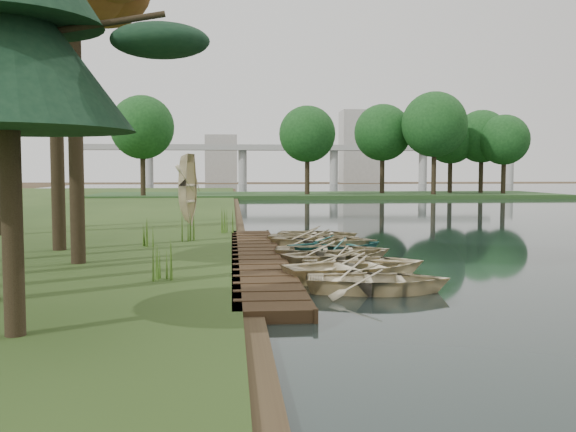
{
  "coord_description": "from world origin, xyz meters",
  "views": [
    {
      "loc": [
        -2.39,
        -19.62,
        2.87
      ],
      "look_at": [
        -0.5,
        1.86,
        1.36
      ],
      "focal_mm": 40.0,
      "sensor_mm": 36.0,
      "label": 1
    }
  ],
  "objects": [
    {
      "name": "peninsula",
      "position": [
        8.0,
        50.0,
        0.23
      ],
      "size": [
        50.0,
        14.0,
        0.45
      ],
      "primitive_type": "cube",
      "color": "#26451F",
      "rests_on": "ground"
    },
    {
      "name": "boardwalk",
      "position": [
        -1.6,
        0.0,
        0.15
      ],
      "size": [
        1.6,
        16.0,
        0.3
      ],
      "primitive_type": "cube",
      "color": "#332314",
      "rests_on": "ground"
    },
    {
      "name": "rowboat_3",
      "position": [
        0.82,
        -0.64,
        0.41
      ],
      "size": [
        4.1,
        3.51,
        0.72
      ],
      "primitive_type": "imported",
      "rotation": [
        0.0,
        0.0,
        1.92
      ],
      "color": "beige",
      "rests_on": "water"
    },
    {
      "name": "building_a",
      "position": [
        30.0,
        140.0,
        9.0
      ],
      "size": [
        10.0,
        8.0,
        18.0
      ],
      "primitive_type": "cube",
      "color": "#A5A5A0",
      "rests_on": "ground"
    },
    {
      "name": "rowboat_0",
      "position": [
        1.0,
        -5.07,
        0.4
      ],
      "size": [
        3.65,
        2.83,
        0.69
      ],
      "primitive_type": "imported",
      "rotation": [
        0.0,
        0.0,
        1.43
      ],
      "color": "beige",
      "rests_on": "water"
    },
    {
      "name": "rowboat_6",
      "position": [
        0.93,
        3.09,
        0.44
      ],
      "size": [
        4.52,
        3.89,
        0.79
      ],
      "primitive_type": "imported",
      "rotation": [
        0.0,
        0.0,
        1.21
      ],
      "color": "beige",
      "rests_on": "water"
    },
    {
      "name": "bridge",
      "position": [
        12.31,
        120.0,
        7.08
      ],
      "size": [
        95.9,
        4.0,
        8.6
      ],
      "color": "#A5A5A0",
      "rests_on": "ground"
    },
    {
      "name": "reeds_1",
      "position": [
        -5.19,
        2.47,
        0.73
      ],
      "size": [
        0.6,
        0.6,
        0.87
      ],
      "primitive_type": "cone",
      "color": "#3F661E",
      "rests_on": "bank"
    },
    {
      "name": "rowboat_8",
      "position": [
        1.11,
        6.16,
        0.38
      ],
      "size": [
        3.69,
        3.03,
        0.67
      ],
      "primitive_type": "imported",
      "rotation": [
        0.0,
        0.0,
        1.32
      ],
      "color": "beige",
      "rests_on": "water"
    },
    {
      "name": "rowboat_4",
      "position": [
        0.78,
        0.36,
        0.43
      ],
      "size": [
        3.93,
        3.04,
        0.75
      ],
      "primitive_type": "imported",
      "rotation": [
        0.0,
        0.0,
        1.44
      ],
      "color": "beige",
      "rests_on": "water"
    },
    {
      "name": "rowboat_7",
      "position": [
        0.71,
        4.49,
        0.41
      ],
      "size": [
        4.04,
        3.41,
        0.71
      ],
      "primitive_type": "imported",
      "rotation": [
        0.0,
        0.0,
        1.26
      ],
      "color": "beige",
      "rests_on": "water"
    },
    {
      "name": "ground",
      "position": [
        0.0,
        0.0,
        0.0
      ],
      "size": [
        300.0,
        300.0,
        0.0
      ],
      "primitive_type": "plane",
      "color": "#3D2F1D"
    },
    {
      "name": "building_b",
      "position": [
        -5.0,
        145.0,
        6.0
      ],
      "size": [
        8.0,
        8.0,
        12.0
      ],
      "primitive_type": "cube",
      "color": "#A5A5A0",
      "rests_on": "ground"
    },
    {
      "name": "far_trees",
      "position": [
        4.67,
        50.0,
        6.43
      ],
      "size": [
        45.6,
        5.6,
        8.8
      ],
      "color": "black",
      "rests_on": "peninsula"
    },
    {
      "name": "rowboat_5",
      "position": [
        1.2,
        1.79,
        0.4
      ],
      "size": [
        4.01,
        3.44,
        0.7
      ],
      "primitive_type": "imported",
      "rotation": [
        0.0,
        0.0,
        1.93
      ],
      "color": "teal",
      "rests_on": "water"
    },
    {
      "name": "stored_rowboat",
      "position": [
        -4.35,
        10.62,
        0.65
      ],
      "size": [
        3.91,
        3.25,
        0.7
      ],
      "primitive_type": "imported",
      "rotation": [
        3.14,
        0.0,
        1.3
      ],
      "color": "beige",
      "rests_on": "bank"
    },
    {
      "name": "reeds_2",
      "position": [
        -4.01,
        4.17,
        0.84
      ],
      "size": [
        0.6,
        0.6,
        1.09
      ],
      "primitive_type": "cone",
      "color": "#3F661E",
      "rests_on": "bank"
    },
    {
      "name": "rowboat_2",
      "position": [
        1.26,
        -2.06,
        0.4
      ],
      "size": [
        3.81,
        3.06,
        0.7
      ],
      "primitive_type": "imported",
      "rotation": [
        0.0,
        0.0,
        1.36
      ],
      "color": "beige",
      "rests_on": "water"
    },
    {
      "name": "reeds_3",
      "position": [
        -2.6,
        7.19,
        0.78
      ],
      "size": [
        0.6,
        0.6,
        0.97
      ],
      "primitive_type": "cone",
      "color": "#3F661E",
      "rests_on": "bank"
    },
    {
      "name": "reeds_0",
      "position": [
        -4.06,
        -4.42,
        0.75
      ],
      "size": [
        0.6,
        0.6,
        0.9
      ],
      "primitive_type": "cone",
      "color": "#3F661E",
      "rests_on": "bank"
    },
    {
      "name": "rowboat_1",
      "position": [
        0.83,
        -3.36,
        0.44
      ],
      "size": [
        4.33,
        3.52,
        0.79
      ],
      "primitive_type": "imported",
      "rotation": [
        0.0,
        0.0,
        1.8
      ],
      "color": "beige",
      "rests_on": "water"
    }
  ]
}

